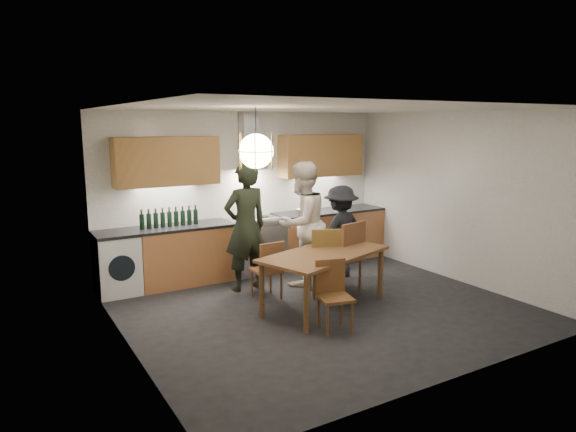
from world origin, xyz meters
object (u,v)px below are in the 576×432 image
dining_table (325,259)px  chair_front (333,290)px  person_right (341,232)px  mixing_bowl (306,211)px  stock_pot (338,205)px  person_mid (302,224)px  wine_bottles (169,217)px  chair_back_left (269,266)px  person_left (246,227)px

dining_table → chair_front: size_ratio=2.36×
person_right → mixing_bowl: (-0.09, 0.88, 0.21)m
mixing_bowl → stock_pot: stock_pot is taller
person_mid → person_right: bearing=160.7°
stock_pot → person_mid: bearing=-144.9°
wine_bottles → chair_front: bearing=-66.7°
chair_back_left → stock_pot: bearing=-148.6°
stock_pot → wine_bottles: size_ratio=0.24×
chair_back_left → person_right: size_ratio=0.57×
chair_back_left → person_left: bearing=-83.9°
dining_table → mixing_bowl: bearing=46.4°
chair_front → person_left: bearing=111.3°
chair_front → mixing_bowl: size_ratio=2.63×
mixing_bowl → dining_table: bearing=-115.8°
mixing_bowl → wine_bottles: wine_bottles is taller
chair_front → person_mid: person_mid is taller
dining_table → chair_back_left: bearing=109.6°
person_right → wine_bottles: bearing=-27.1°
chair_front → mixing_bowl: bearing=77.9°
person_right → stock_pot: size_ratio=6.80×
stock_pot → person_left: bearing=-160.5°
stock_pot → chair_front: bearing=-126.9°
person_right → person_mid: bearing=-7.4°
chair_front → person_left: size_ratio=0.44×
person_mid → dining_table: bearing=56.4°
person_left → wine_bottles: person_left is taller
chair_front → person_left: (-0.24, 1.84, 0.46)m
person_mid → stock_pot: (1.36, 0.95, 0.05)m
dining_table → stock_pot: stock_pot is taller
person_mid → person_right: (0.70, -0.02, -0.20)m
dining_table → person_right: size_ratio=1.34×
person_right → wine_bottles: size_ratio=1.65×
person_right → person_left: bearing=-12.7°
chair_back_left → mixing_bowl: 1.94m
chair_back_left → mixing_bowl: bearing=-139.0°
chair_back_left → dining_table: bearing=126.5°
mixing_bowl → person_mid: bearing=-125.8°
person_right → stock_pot: person_right is taller
chair_front → dining_table: bearing=77.4°
dining_table → chair_front: (-0.31, -0.64, -0.19)m
chair_front → wine_bottles: 2.90m
stock_pot → mixing_bowl: bearing=-172.3°
person_right → wine_bottles: 2.64m
chair_back_left → stock_pot: (2.14, 1.36, 0.50)m
dining_table → person_right: 1.43m
wine_bottles → chair_back_left: bearing=-54.6°
mixing_bowl → wine_bottles: bearing=178.0°
dining_table → stock_pot: bearing=32.4°
dining_table → chair_back_left: 0.82m
mixing_bowl → wine_bottles: size_ratio=0.36×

